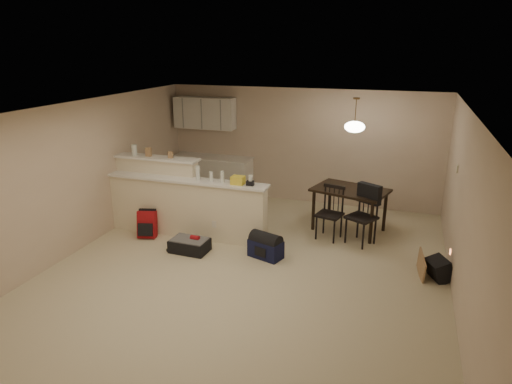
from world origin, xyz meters
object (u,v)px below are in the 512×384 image
at_px(dining_chair_near, 329,213).
at_px(red_backpack, 147,224).
at_px(dining_table, 350,194).
at_px(dining_chair_far, 361,216).
at_px(pendant_lamp, 355,126).
at_px(navy_duffel, 266,249).
at_px(black_daypack, 439,269).
at_px(suitcase, 190,245).

bearing_deg(dining_chair_near, red_backpack, -149.01).
bearing_deg(dining_table, red_backpack, -140.95).
xyz_separation_m(dining_table, dining_chair_far, (0.28, -0.55, -0.20)).
xyz_separation_m(pendant_lamp, dining_chair_far, (0.28, -0.55, -1.47)).
relative_size(dining_chair_far, navy_duffel, 1.90).
xyz_separation_m(red_backpack, black_daypack, (5.00, 0.00, -0.09)).
xyz_separation_m(pendant_lamp, black_daypack, (1.55, -1.49, -1.83)).
height_order(pendant_lamp, dining_chair_near, pendant_lamp).
height_order(dining_chair_near, navy_duffel, dining_chair_near).
distance_m(pendant_lamp, suitcase, 3.57).
height_order(dining_chair_far, navy_duffel, dining_chair_far).
distance_m(suitcase, red_backpack, 1.07).
height_order(suitcase, navy_duffel, navy_duffel).
height_order(red_backpack, navy_duffel, red_backpack).
distance_m(red_backpack, navy_duffel, 2.31).
height_order(suitcase, black_daypack, black_daypack).
xyz_separation_m(dining_table, navy_duffel, (-1.14, -1.61, -0.57)).
relative_size(dining_chair_far, red_backpack, 2.12).
xyz_separation_m(navy_duffel, black_daypack, (2.69, 0.12, 0.01)).
xyz_separation_m(dining_chair_near, black_daypack, (1.84, -0.99, -0.33)).
bearing_deg(suitcase, red_backpack, 164.34).
xyz_separation_m(suitcase, red_backpack, (-1.01, 0.32, 0.14)).
height_order(pendant_lamp, suitcase, pendant_lamp).
bearing_deg(black_daypack, navy_duffel, 66.41).
distance_m(dining_chair_far, red_backpack, 3.85).
relative_size(red_backpack, navy_duffel, 0.89).
height_order(dining_table, red_backpack, dining_table).
relative_size(dining_chair_far, black_daypack, 2.88).
height_order(dining_table, pendant_lamp, pendant_lamp).
height_order(suitcase, red_backpack, red_backpack).
bearing_deg(black_daypack, red_backpack, 63.80).
distance_m(dining_table, dining_chair_near, 0.62).
xyz_separation_m(dining_table, red_backpack, (-3.45, -1.49, -0.48)).
bearing_deg(red_backpack, dining_chair_near, 2.28).
bearing_deg(dining_chair_near, pendant_lamp, 73.75).
bearing_deg(pendant_lamp, red_backpack, -156.69).
bearing_deg(suitcase, pendant_lamp, 38.58).
height_order(dining_chair_far, red_backpack, dining_chair_far).
bearing_deg(red_backpack, dining_chair_far, -0.90).
height_order(pendant_lamp, red_backpack, pendant_lamp).
bearing_deg(black_daypack, dining_chair_near, 35.63).
bearing_deg(black_daypack, suitcase, 68.42).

